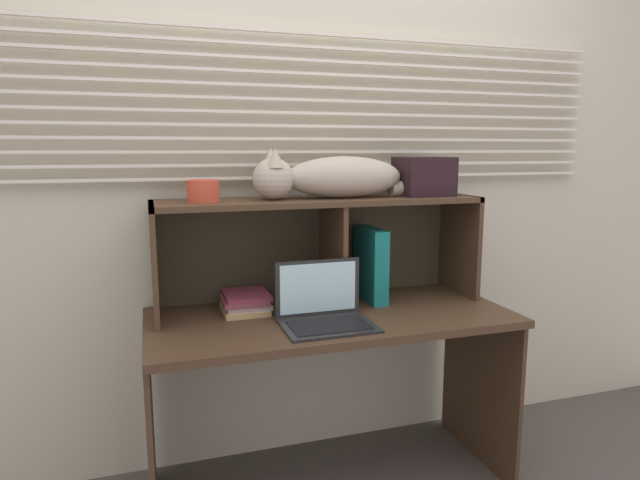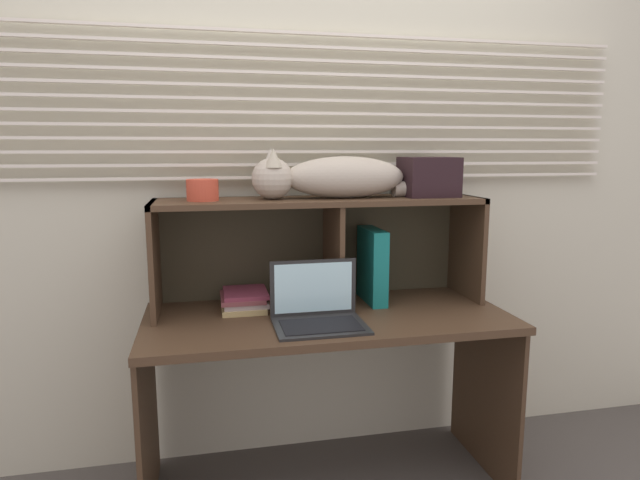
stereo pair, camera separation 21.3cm
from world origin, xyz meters
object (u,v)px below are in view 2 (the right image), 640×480
at_px(binder_upright, 372,265).
at_px(storage_box, 428,177).
at_px(cat, 332,177).
at_px(laptop, 318,312).
at_px(small_basket, 203,190).
at_px(book_stack, 244,300).

bearing_deg(binder_upright, storage_box, 0.00).
relative_size(cat, laptop, 2.53).
relative_size(laptop, storage_box, 1.53).
bearing_deg(laptop, small_basket, 148.18).
bearing_deg(binder_upright, small_basket, 180.00).
relative_size(book_stack, small_basket, 1.76).
bearing_deg(small_basket, binder_upright, 0.00).
xyz_separation_m(binder_upright, book_stack, (-0.53, -0.00, -0.12)).
bearing_deg(book_stack, storage_box, 0.12).
height_order(book_stack, storage_box, storage_box).
height_order(laptop, book_stack, laptop).
distance_m(book_stack, storage_box, 0.91).
bearing_deg(storage_box, laptop, -154.74).
distance_m(cat, storage_box, 0.41).
relative_size(binder_upright, book_stack, 1.44).
bearing_deg(binder_upright, book_stack, -179.83).
relative_size(laptop, binder_upright, 1.07).
bearing_deg(small_basket, storage_box, 0.00).
relative_size(binder_upright, small_basket, 2.54).
xyz_separation_m(cat, book_stack, (-0.36, -0.00, -0.48)).
distance_m(cat, binder_upright, 0.41).
distance_m(book_stack, small_basket, 0.47).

